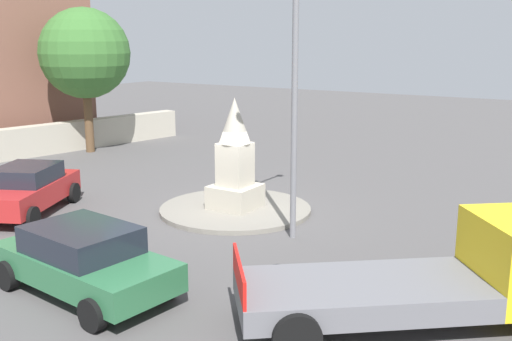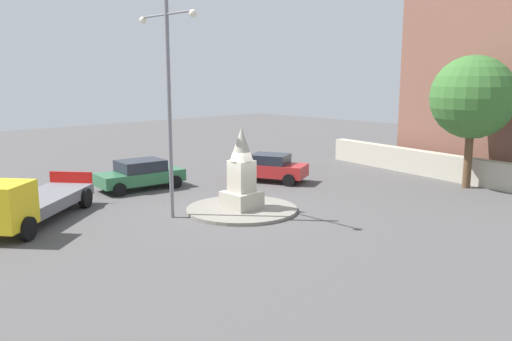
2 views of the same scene
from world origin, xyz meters
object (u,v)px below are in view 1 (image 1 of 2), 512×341
(monument, at_px, (235,160))
(car_red_parked_left, at_px, (27,189))
(tree_near_wall, at_px, (85,54))
(streetlamp, at_px, (295,46))
(truck_yellow_parked_right, at_px, (450,275))
(car_green_near_island, at_px, (84,259))

(monument, xyz_separation_m, car_red_parked_left, (-3.53, 5.21, -0.84))
(monument, bearing_deg, tree_near_wall, 68.23)
(tree_near_wall, bearing_deg, car_red_parked_left, -143.06)
(car_red_parked_left, relative_size, tree_near_wall, 0.65)
(streetlamp, xyz_separation_m, truck_yellow_parked_right, (-2.70, -4.81, -4.10))
(monument, relative_size, streetlamp, 0.40)
(streetlamp, relative_size, truck_yellow_parked_right, 1.36)
(car_green_near_island, bearing_deg, car_red_parked_left, 62.23)
(monument, xyz_separation_m, car_green_near_island, (-6.66, -0.74, -0.84))
(tree_near_wall, bearing_deg, car_green_near_island, -132.94)
(monument, height_order, truck_yellow_parked_right, monument)
(tree_near_wall, bearing_deg, streetlamp, -112.23)
(streetlamp, bearing_deg, tree_near_wall, 67.77)
(car_red_parked_left, relative_size, truck_yellow_parked_right, 0.69)
(car_red_parked_left, height_order, truck_yellow_parked_right, truck_yellow_parked_right)
(monument, relative_size, car_red_parked_left, 0.78)
(truck_yellow_parked_right, xyz_separation_m, tree_near_wall, (8.38, 18.72, 3.58))
(streetlamp, xyz_separation_m, car_green_near_island, (-5.47, 1.93, -4.26))
(truck_yellow_parked_right, bearing_deg, car_green_near_island, 112.34)
(car_green_near_island, height_order, tree_near_wall, tree_near_wall)
(monument, bearing_deg, truck_yellow_parked_right, -117.51)
(car_red_parked_left, height_order, car_green_near_island, car_red_parked_left)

